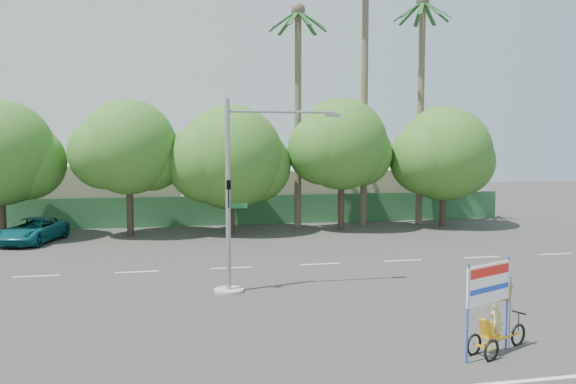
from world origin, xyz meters
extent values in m
plane|color=#33302D|center=(0.00, 0.00, 0.00)|extent=(120.00, 120.00, 0.00)
cube|color=#336B3D|center=(0.00, 21.50, 1.00)|extent=(38.00, 0.08, 2.00)
cube|color=#B7AC91|center=(-10.00, 26.00, 2.00)|extent=(12.00, 8.00, 4.00)
cube|color=#B7AC91|center=(8.00, 26.00, 1.80)|extent=(14.00, 8.00, 3.60)
cylinder|color=#473828|center=(-14.00, 18.00, 1.76)|extent=(0.40, 0.40, 3.52)
sphere|color=#2E601C|center=(-14.00, 18.00, 4.96)|extent=(6.00, 6.00, 6.00)
sphere|color=#2E601C|center=(-12.65, 18.30, 4.40)|extent=(4.32, 4.32, 4.32)
cylinder|color=#473828|center=(-7.00, 18.00, 1.87)|extent=(0.40, 0.40, 3.74)
sphere|color=#2E601C|center=(-7.00, 18.00, 5.27)|extent=(5.60, 5.60, 5.60)
sphere|color=#2E601C|center=(-5.74, 18.30, 4.68)|extent=(4.03, 4.03, 4.03)
sphere|color=#2E601C|center=(-8.26, 17.75, 4.93)|extent=(4.26, 4.26, 4.26)
cylinder|color=#473828|center=(-1.00, 18.00, 1.65)|extent=(0.40, 0.40, 3.30)
sphere|color=#2E601C|center=(-1.00, 18.00, 4.65)|extent=(6.40, 6.40, 6.40)
sphere|color=#2E601C|center=(0.44, 18.30, 4.12)|extent=(4.61, 4.61, 4.61)
sphere|color=#2E601C|center=(-2.44, 17.75, 4.35)|extent=(4.86, 4.86, 4.86)
cylinder|color=#473828|center=(6.00, 18.00, 1.94)|extent=(0.40, 0.40, 3.87)
sphere|color=#2E601C|center=(6.00, 18.00, 5.46)|extent=(5.80, 5.80, 5.80)
sphere|color=#2E601C|center=(7.30, 18.30, 4.84)|extent=(4.18, 4.18, 4.18)
sphere|color=#2E601C|center=(4.70, 17.75, 5.10)|extent=(4.41, 4.41, 4.41)
cylinder|color=#473828|center=(13.00, 18.00, 1.72)|extent=(0.40, 0.40, 3.43)
sphere|color=#2E601C|center=(13.00, 18.00, 4.84)|extent=(6.20, 6.20, 6.20)
sphere|color=#2E601C|center=(14.39, 18.30, 4.29)|extent=(4.46, 4.46, 4.46)
sphere|color=#2E601C|center=(11.61, 17.75, 4.52)|extent=(4.71, 4.71, 4.71)
cylinder|color=#70604C|center=(8.00, 19.50, 8.50)|extent=(0.44, 0.44, 17.00)
cylinder|color=#70604C|center=(12.00, 19.50, 7.50)|extent=(0.44, 0.44, 15.00)
sphere|color=#70604C|center=(12.00, 19.50, 15.00)|extent=(0.90, 0.90, 0.90)
cube|color=#1C4C21|center=(12.94, 19.50, 14.34)|extent=(1.91, 0.28, 1.36)
cube|color=#1C4C21|center=(12.72, 20.11, 14.34)|extent=(1.65, 1.44, 1.36)
cube|color=#1C4C21|center=(12.16, 20.43, 14.34)|extent=(0.61, 1.93, 1.36)
cube|color=#1C4C21|center=(11.53, 20.32, 14.34)|extent=(1.20, 1.80, 1.36)
cube|color=#1C4C21|center=(11.11, 19.82, 14.34)|extent=(1.89, 0.92, 1.36)
cube|color=#1C4C21|center=(11.11, 19.18, 14.34)|extent=(1.89, 0.92, 1.36)
cube|color=#1C4C21|center=(11.53, 18.68, 14.34)|extent=(1.20, 1.80, 1.36)
cube|color=#1C4C21|center=(12.16, 18.57, 14.34)|extent=(0.61, 1.93, 1.36)
cube|color=#1C4C21|center=(12.72, 18.89, 14.34)|extent=(1.65, 1.44, 1.36)
cylinder|color=#70604C|center=(3.50, 19.50, 7.00)|extent=(0.44, 0.44, 14.00)
sphere|color=#70604C|center=(3.50, 19.50, 14.00)|extent=(0.90, 0.90, 0.90)
cube|color=#1C4C21|center=(4.44, 19.50, 13.34)|extent=(1.91, 0.28, 1.36)
cube|color=#1C4C21|center=(4.22, 20.11, 13.34)|extent=(1.65, 1.44, 1.36)
cube|color=#1C4C21|center=(3.66, 20.43, 13.34)|extent=(0.61, 1.93, 1.36)
cube|color=#1C4C21|center=(3.03, 20.32, 13.34)|extent=(1.20, 1.80, 1.36)
cube|color=#1C4C21|center=(2.61, 19.82, 13.34)|extent=(1.89, 0.92, 1.36)
cube|color=#1C4C21|center=(2.61, 19.18, 13.34)|extent=(1.89, 0.92, 1.36)
cube|color=#1C4C21|center=(3.03, 18.68, 13.34)|extent=(1.20, 1.80, 1.36)
cube|color=#1C4C21|center=(3.66, 18.57, 13.34)|extent=(0.61, 1.93, 1.36)
cube|color=#1C4C21|center=(4.22, 18.89, 13.34)|extent=(1.65, 1.44, 1.36)
cylinder|color=gray|center=(-2.50, 4.00, 0.05)|extent=(1.10, 1.10, 0.10)
cylinder|color=gray|center=(-2.50, 4.00, 3.50)|extent=(0.18, 0.18, 7.00)
cylinder|color=gray|center=(-0.50, 4.00, 6.55)|extent=(4.00, 0.10, 0.10)
cube|color=gray|center=(1.40, 4.00, 6.45)|extent=(0.55, 0.20, 0.12)
imported|color=black|center=(-2.50, 3.78, 3.60)|extent=(0.16, 0.20, 1.00)
cube|color=#14662D|center=(-2.15, 4.00, 3.15)|extent=(0.70, 0.04, 0.18)
torus|color=black|center=(4.55, -3.07, 0.27)|extent=(0.59, 0.32, 0.62)
torus|color=black|center=(3.03, -3.47, 0.25)|extent=(0.55, 0.30, 0.58)
torus|color=black|center=(3.24, -3.93, 0.25)|extent=(0.55, 0.30, 0.58)
cube|color=#CD9212|center=(3.84, -3.39, 0.33)|extent=(1.43, 0.68, 0.05)
cube|color=#CD9212|center=(3.14, -3.70, 0.27)|extent=(0.27, 0.52, 0.05)
cube|color=#CD9212|center=(3.51, -3.53, 0.45)|extent=(0.57, 0.53, 0.05)
cube|color=#CD9212|center=(3.29, -3.64, 0.71)|extent=(0.34, 0.43, 0.49)
cylinder|color=black|center=(4.55, -3.07, 0.64)|extent=(0.04, 0.04, 0.50)
cube|color=black|center=(4.55, -3.07, 0.88)|extent=(0.20, 0.39, 0.04)
imported|color=#CCB284|center=(3.63, -3.48, 0.80)|extent=(0.36, 0.42, 0.98)
cylinder|color=blue|center=(2.56, -3.96, 1.23)|extent=(0.07, 0.07, 2.46)
cylinder|color=blue|center=(4.05, -3.29, 1.23)|extent=(0.07, 0.07, 2.46)
cube|color=white|center=(3.30, -3.63, 1.87)|extent=(1.60, 0.75, 1.00)
cube|color=red|center=(3.32, -3.66, 2.18)|extent=(1.42, 0.64, 0.24)
cube|color=blue|center=(3.32, -3.66, 1.73)|extent=(1.42, 0.64, 0.13)
cylinder|color=black|center=(4.17, -3.24, 0.96)|extent=(0.02, 0.02, 1.91)
cube|color=red|center=(3.88, -3.37, 1.55)|extent=(0.74, 0.35, 0.60)
imported|color=#0D5961|center=(-12.10, 16.64, 0.68)|extent=(3.45, 5.34, 1.37)
camera|label=1|loc=(-4.37, -16.16, 5.28)|focal=35.00mm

